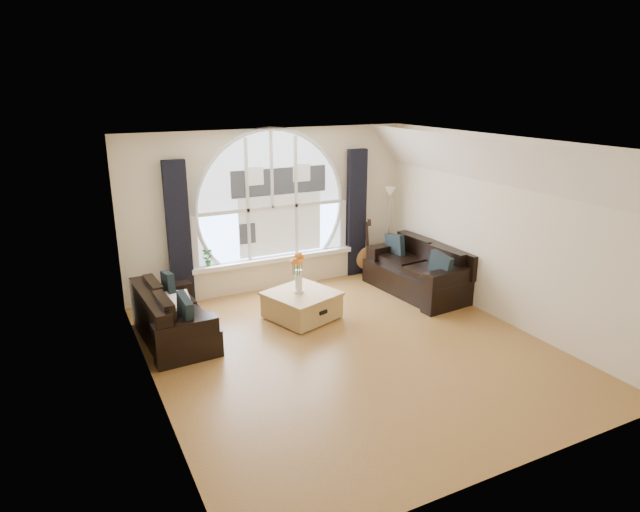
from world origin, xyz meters
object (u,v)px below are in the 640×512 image
Objects in this scene: sofa_left at (174,313)px; guitar at (365,246)px; coffee_chest at (302,304)px; floor_lamp at (389,230)px; potted_plant at (207,257)px; vase_flowers at (298,267)px; sofa_right at (418,270)px.

sofa_left is 1.53× the size of guitar.
floor_lamp is at bearing 9.43° from coffee_chest.
potted_plant is (-2.93, 0.10, 0.18)m from guitar.
sofa_left is 1.01× the size of floor_lamp.
floor_lamp reaches higher than potted_plant.
floor_lamp is at bearing 27.17° from vase_flowers.
sofa_right is at bearing -62.38° from guitar.
sofa_left is 0.87× the size of sofa_right.
sofa_right is at bearing 2.06° from vase_flowers.
sofa_right is 5.94× the size of potted_plant.
vase_flowers is at bearing -152.83° from floor_lamp.
guitar reaches higher than sofa_right.
sofa_left is 4.08m from sofa_right.
vase_flowers is at bearing -54.75° from potted_plant.
guitar is (-0.45, 0.07, -0.27)m from floor_lamp.
guitar is at bearing 16.20° from coffee_chest.
vase_flowers reaches higher than coffee_chest.
floor_lamp reaches higher than vase_flowers.
sofa_left is at bearing -122.76° from potted_plant.
guitar reaches higher than sofa_left.
guitar is (1.94, 1.30, -0.27)m from vase_flowers.
sofa_left is 1.60m from potted_plant.
potted_plant reaches higher than coffee_chest.
sofa_left is at bearing 157.84° from coffee_chest.
floor_lamp is 0.53m from guitar.
sofa_right is 2.02× the size of coffee_chest.
vase_flowers is 2.69m from floor_lamp.
potted_plant is (0.85, 1.32, 0.31)m from sofa_left.
guitar is 2.94m from potted_plant.
vase_flowers is at bearing 176.89° from sofa_right.
potted_plant is (-0.99, 1.40, -0.09)m from vase_flowers.
guitar is at bearing 14.66° from sofa_left.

